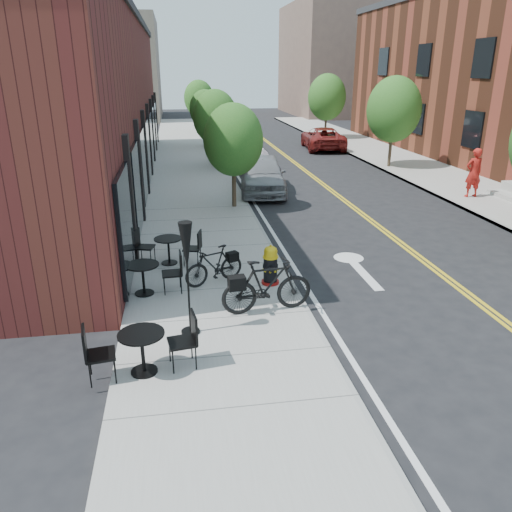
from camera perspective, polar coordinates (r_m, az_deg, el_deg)
ground at (r=10.99m, az=6.23°, el=-6.82°), size 120.00×120.00×0.00m
sidewalk_near at (r=20.02m, az=-6.83°, el=6.08°), size 4.00×70.00×0.12m
sidewalk_far at (r=23.70m, az=23.75°, el=6.75°), size 4.00×70.00×0.12m
building_near at (r=23.74m, az=-19.02°, el=15.84°), size 5.00×28.00×7.00m
bg_building_left at (r=57.63m, az=-15.29°, el=19.92°), size 8.00×14.00×10.00m
bg_building_right at (r=62.26m, az=9.02°, el=21.28°), size 10.00×16.00×12.00m
tree_near_a at (r=18.66m, az=-2.61°, el=13.10°), size 2.20×2.20×3.81m
tree_near_b at (r=26.57m, az=-4.69°, el=15.54°), size 2.30×2.30×3.98m
tree_near_c at (r=34.54m, az=-5.81°, el=16.36°), size 2.10×2.10×3.67m
tree_near_d at (r=42.49m, az=-6.54°, el=17.47°), size 2.40×2.40×4.11m
tree_far_b at (r=27.85m, az=15.48°, el=15.84°), size 2.80×2.80×4.62m
tree_far_c at (r=39.10m, az=8.11°, el=17.53°), size 2.80×2.80×4.62m
fire_hydrant at (r=12.05m, az=1.66°, el=-1.07°), size 0.51×0.51×0.99m
bicycle_left at (r=12.09m, az=-4.82°, el=-1.05°), size 1.61×1.05×0.94m
bicycle_right at (r=10.62m, az=1.26°, el=-3.42°), size 2.03×0.76×1.19m
bistro_set_a at (r=8.81m, az=-12.88°, el=-10.09°), size 1.87×0.90×0.99m
bistro_set_b at (r=13.49m, az=-9.97°, el=1.03°), size 1.77×0.90×0.93m
bistro_set_c at (r=11.76m, az=-12.79°, el=-2.09°), size 1.79×0.81×0.96m
patio_umbrella at (r=9.44m, az=-7.93°, el=0.09°), size 0.37×0.37×2.29m
parked_car_a at (r=21.68m, az=0.74°, el=9.34°), size 2.46×4.89×1.60m
parked_car_b at (r=27.88m, az=-1.51°, el=11.87°), size 2.27×5.01×1.59m
parked_car_c at (r=36.77m, az=-2.38°, el=13.95°), size 2.74×5.54×1.55m
parked_car_far at (r=34.24m, az=7.64°, el=13.20°), size 2.91×5.39×1.44m
pedestrian at (r=22.20m, az=23.62°, el=8.72°), size 0.75×0.51×1.97m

